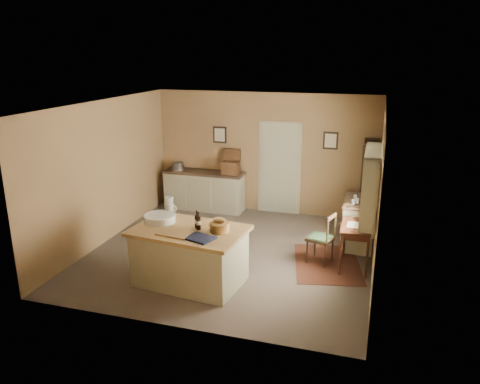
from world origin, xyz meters
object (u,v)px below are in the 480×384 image
object	(u,v)px
shelving_unit	(370,186)
sideboard	(205,189)
right_cabinet	(359,222)
desk_chair	(320,238)
writing_desk	(356,231)
work_island	(189,254)

from	to	relation	value
shelving_unit	sideboard	bearing A→B (deg)	176.90
right_cabinet	desk_chair	bearing A→B (deg)	-121.78
writing_desk	desk_chair	size ratio (longest dim) A/B	0.92
writing_desk	shelving_unit	distance (m)	1.98
writing_desk	shelving_unit	size ratio (longest dim) A/B	0.44
work_island	right_cabinet	xyz separation A→B (m)	(2.49, 2.29, -0.02)
sideboard	right_cabinet	world-z (taller)	sideboard
work_island	desk_chair	distance (m)	2.32
right_cabinet	shelving_unit	xyz separation A→B (m)	(0.15, 0.96, 0.46)
work_island	desk_chair	world-z (taller)	work_island
right_cabinet	writing_desk	bearing A→B (deg)	-89.99
desk_chair	right_cabinet	distance (m)	1.13
sideboard	right_cabinet	size ratio (longest dim) A/B	1.82
shelving_unit	work_island	bearing A→B (deg)	-129.05
sideboard	work_island	bearing A→B (deg)	-73.06
work_island	right_cabinet	size ratio (longest dim) A/B	1.79
work_island	shelving_unit	distance (m)	4.21
sideboard	desk_chair	xyz separation A→B (m)	(2.95, -2.12, -0.04)
work_island	sideboard	size ratio (longest dim) A/B	0.98
sideboard	shelving_unit	world-z (taller)	shelving_unit
sideboard	desk_chair	distance (m)	3.63
work_island	writing_desk	xyz separation A→B (m)	(2.49, 1.30, 0.18)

